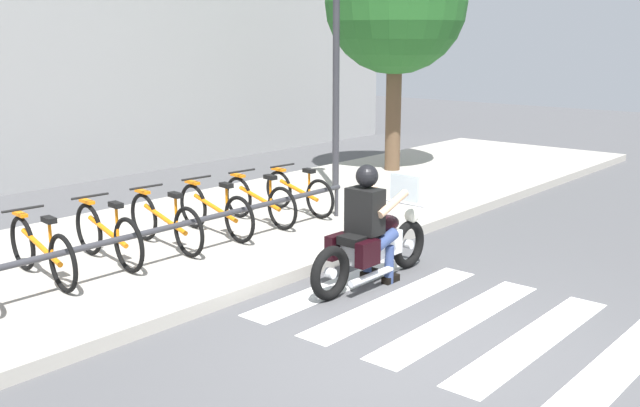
{
  "coord_description": "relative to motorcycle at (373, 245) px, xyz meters",
  "views": [
    {
      "loc": [
        -5.42,
        -3.46,
        2.81
      ],
      "look_at": [
        1.0,
        2.07,
        0.87
      ],
      "focal_mm": 40.72,
      "sensor_mm": 36.0,
      "label": 1
    }
  ],
  "objects": [
    {
      "name": "crosswalk_stripe_2",
      "position": [
        -0.36,
        -1.37,
        -0.45
      ],
      "size": [
        2.8,
        0.4,
        0.01
      ],
      "primitive_type": "cube",
      "color": "white",
      "rests_on": "ground"
    },
    {
      "name": "crosswalk_stripe_1",
      "position": [
        -0.36,
        -2.17,
        -0.45
      ],
      "size": [
        2.8,
        0.4,
        0.01
      ],
      "primitive_type": "cube",
      "color": "white",
      "rests_on": "ground"
    },
    {
      "name": "ground_plane",
      "position": [
        -1.14,
        -1.37,
        -0.45
      ],
      "size": [
        48.0,
        48.0,
        0.0
      ],
      "primitive_type": "plane",
      "color": "#4C4C4F"
    },
    {
      "name": "bicycle_5",
      "position": [
        0.68,
        2.57,
        0.04
      ],
      "size": [
        0.48,
        1.64,
        0.75
      ],
      "color": "black",
      "rests_on": "sidewalk"
    },
    {
      "name": "crosswalk_stripe_4",
      "position": [
        -0.36,
        0.23,
        -0.45
      ],
      "size": [
        2.8,
        0.4,
        0.01
      ],
      "primitive_type": "cube",
      "color": "white",
      "rests_on": "ground"
    },
    {
      "name": "street_lamp",
      "position": [
        3.3,
        3.3,
        1.98
      ],
      "size": [
        0.28,
        0.28,
        3.98
      ],
      "color": "#2D2D33",
      "rests_on": "ground"
    },
    {
      "name": "motorcycle",
      "position": [
        0.0,
        0.0,
        0.0
      ],
      "size": [
        2.12,
        0.62,
        1.2
      ],
      "color": "black",
      "rests_on": "ground"
    },
    {
      "name": "sidewalk",
      "position": [
        -1.14,
        2.9,
        -0.38
      ],
      "size": [
        24.0,
        4.4,
        0.15
      ],
      "primitive_type": "cube",
      "color": "#A8A399",
      "rests_on": "ground"
    },
    {
      "name": "bicycle_6",
      "position": [
        1.53,
        2.57,
        0.03
      ],
      "size": [
        0.48,
        1.55,
        0.73
      ],
      "color": "black",
      "rests_on": "sidewalk"
    },
    {
      "name": "crosswalk_stripe_3",
      "position": [
        -0.36,
        -0.57,
        -0.45
      ],
      "size": [
        2.8,
        0.4,
        0.01
      ],
      "primitive_type": "cube",
      "color": "white",
      "rests_on": "ground"
    },
    {
      "name": "bicycle_2",
      "position": [
        -1.87,
        2.57,
        0.06
      ],
      "size": [
        0.48,
        1.65,
        0.79
      ],
      "color": "black",
      "rests_on": "sidewalk"
    },
    {
      "name": "bike_rack",
      "position": [
        -1.02,
        2.02,
        0.12
      ],
      "size": [
        5.69,
        0.07,
        0.49
      ],
      "color": "#333338",
      "rests_on": "sidewalk"
    },
    {
      "name": "tree_near_rack",
      "position": [
        5.63,
        3.7,
        3.02
      ],
      "size": [
        2.81,
        2.81,
        4.9
      ],
      "color": "brown",
      "rests_on": "ground"
    },
    {
      "name": "crosswalk_stripe_0",
      "position": [
        -0.36,
        -2.97,
        -0.45
      ],
      "size": [
        2.8,
        0.4,
        0.01
      ],
      "primitive_type": "cube",
      "color": "white",
      "rests_on": "ground"
    },
    {
      "name": "bicycle_4",
      "position": [
        -0.17,
        2.57,
        0.05
      ],
      "size": [
        0.48,
        1.71,
        0.77
      ],
      "color": "black",
      "rests_on": "sidewalk"
    },
    {
      "name": "bicycle_3",
      "position": [
        -1.02,
        2.57,
        0.05
      ],
      "size": [
        0.48,
        1.71,
        0.78
      ],
      "color": "black",
      "rests_on": "sidewalk"
    },
    {
      "name": "bicycle_1",
      "position": [
        -2.72,
        2.57,
        0.05
      ],
      "size": [
        0.48,
        1.72,
        0.78
      ],
      "color": "black",
      "rests_on": "sidewalk"
    },
    {
      "name": "rider",
      "position": [
        -0.08,
        0.0,
        0.36
      ],
      "size": [
        0.62,
        0.53,
        1.43
      ],
      "color": "black",
      "rests_on": "ground"
    }
  ]
}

